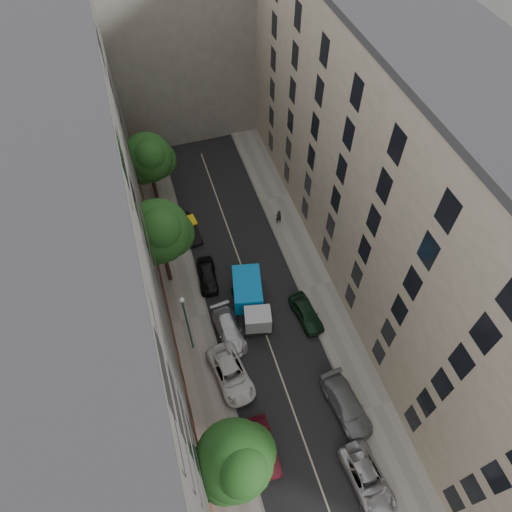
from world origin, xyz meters
name	(u,v)px	position (x,y,z in m)	size (l,w,h in m)	color
ground	(254,302)	(0.00, 0.00, 0.00)	(120.00, 120.00, 0.00)	#4C4C49
road_surface	(254,302)	(0.00, 0.00, 0.01)	(8.00, 44.00, 0.02)	black
sidewalk_left	(190,319)	(-5.50, 0.00, 0.07)	(3.00, 44.00, 0.15)	gray
sidewalk_right	(316,286)	(5.50, 0.00, 0.07)	(3.00, 44.00, 0.15)	gray
building_left	(85,263)	(-11.00, 0.00, 10.00)	(8.00, 44.00, 20.00)	#53514D
building_right	(402,189)	(11.00, 0.00, 10.00)	(8.00, 44.00, 20.00)	#C0AC95
building_endcap	(175,36)	(0.00, 28.00, 9.00)	(18.00, 12.00, 18.00)	gray
tarp_truck	(250,299)	(-0.47, -0.38, 1.41)	(3.23, 5.90, 2.55)	black
car_left_1	(263,447)	(-2.87, -11.40, 0.68)	(1.45, 4.15, 1.37)	#4C0F18
car_left_2	(231,374)	(-3.60, -5.80, 0.70)	(2.33, 5.06, 1.41)	silver
car_left_3	(229,330)	(-2.80, -2.20, 0.67)	(1.87, 4.61, 1.34)	#B9B8BD
car_left_4	(207,275)	(-3.19, 3.40, 0.66)	(1.55, 3.85, 1.31)	black
car_left_5	(189,229)	(-3.60, 9.07, 0.64)	(1.36, 3.90, 1.29)	black
car_right_0	(367,479)	(2.94, -15.28, 0.66)	(2.21, 4.78, 1.33)	#B3B2B7
car_right_1	(347,406)	(3.60, -10.50, 0.73)	(2.04, 5.03, 1.46)	slate
car_right_2	(306,313)	(3.60, -2.60, 0.68)	(1.61, 4.00, 1.36)	black
tree_near	(236,462)	(-4.99, -12.82, 5.22)	(4.92, 4.58, 7.64)	#382619
tree_mid	(160,234)	(-6.19, 4.26, 6.33)	(5.26, 4.99, 9.12)	#382619
tree_far	(149,159)	(-5.65, 14.48, 5.03)	(4.96, 4.64, 7.43)	#382619
lamp_post	(187,320)	(-5.80, -2.58, 4.50)	(0.36, 0.36, 7.16)	#195938
pedestrian	(279,217)	(4.76, 7.77, 0.95)	(0.58, 0.38, 1.60)	black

